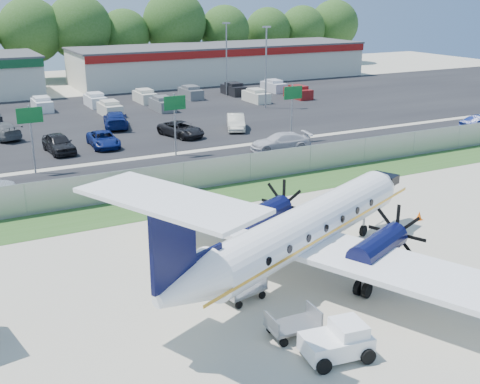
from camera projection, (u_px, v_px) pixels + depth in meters
name	position (u px, v px, depth m)	size (l,w,h in m)	color
ground	(299.00, 274.00, 28.09)	(170.00, 170.00, 0.00)	beige
grass_verge	(196.00, 200.00, 38.19)	(170.00, 4.00, 0.02)	#2D561E
access_road	(158.00, 172.00, 44.08)	(170.00, 8.00, 0.02)	black
parking_lot	(87.00, 121.00, 61.76)	(170.00, 32.00, 0.02)	black
perimeter_fence	(184.00, 177.00, 39.56)	(120.00, 0.06, 1.99)	gray
building_east	(221.00, 62.00, 90.86)	(44.40, 12.40, 5.24)	beige
sign_left	(31.00, 125.00, 42.72)	(1.80, 0.26, 5.00)	gray
sign_mid	(175.00, 111.00, 47.56)	(1.80, 0.26, 5.00)	gray
sign_right	(293.00, 101.00, 52.39)	(1.80, 0.26, 5.00)	gray
light_pole_ne	(266.00, 62.00, 67.22)	(0.90, 0.35, 9.09)	gray
light_pole_se	(226.00, 54.00, 75.64)	(0.90, 0.35, 9.09)	gray
tree_line	(31.00, 81.00, 90.38)	(112.00, 6.00, 14.00)	#284F17
aircraft	(304.00, 228.00, 27.29)	(19.52, 18.94, 6.07)	white
pushback_tug	(339.00, 341.00, 21.57)	(2.59, 2.02, 1.31)	white
baggage_cart_near	(243.00, 289.00, 25.68)	(2.09, 1.52, 0.99)	gray
baggage_cart_far	(293.00, 324.00, 22.92)	(2.01, 1.27, 1.02)	gray
cone_nose	(419.00, 216.00, 34.82)	(0.36, 0.36, 0.51)	#FF5F08
cone_starboard_wing	(157.00, 190.00, 39.22)	(0.42, 0.42, 0.60)	#FF5F08
road_car_mid	(280.00, 151.00, 50.23)	(2.07, 5.10, 1.48)	silver
parked_car_b	(60.00, 153.00, 49.59)	(1.87, 4.66, 1.59)	black
parked_car_c	(104.00, 147.00, 51.47)	(2.19, 4.76, 1.32)	navy
parked_car_d	(181.00, 137.00, 55.17)	(2.28, 4.94, 1.37)	black
parked_car_e	(236.00, 130.00, 57.90)	(1.58, 4.54, 1.50)	beige
parked_car_f	(1.00, 139.00, 54.27)	(2.11, 5.20, 1.51)	#595B5E
parked_car_g	(116.00, 127.00, 58.89)	(2.24, 5.51, 1.60)	navy
far_parking_rows	(76.00, 113.00, 65.97)	(56.00, 10.00, 1.60)	gray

